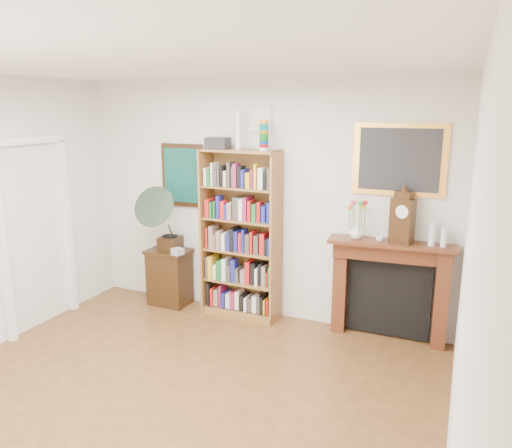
{
  "coord_description": "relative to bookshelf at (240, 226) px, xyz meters",
  "views": [
    {
      "loc": [
        2.2,
        -2.84,
        2.49
      ],
      "look_at": [
        0.32,
        1.6,
        1.35
      ],
      "focal_mm": 35.0,
      "sensor_mm": 36.0,
      "label": 1
    }
  ],
  "objects": [
    {
      "name": "room",
      "position": [
        0.18,
        -2.31,
        0.27
      ],
      "size": [
        4.51,
        5.01,
        2.81
      ],
      "color": "#4E3217",
      "rests_on": "ground"
    },
    {
      "name": "door_casing",
      "position": [
        -2.02,
        -1.11,
        0.14
      ],
      "size": [
        0.08,
        1.02,
        2.17
      ],
      "color": "white",
      "rests_on": "left_wall"
    },
    {
      "name": "teal_poster",
      "position": [
        -0.87,
        0.16,
        0.53
      ],
      "size": [
        0.58,
        0.04,
        0.78
      ],
      "color": "black",
      "rests_on": "back_wall"
    },
    {
      "name": "small_picture",
      "position": [
        0.18,
        0.16,
        1.23
      ],
      "size": [
        0.26,
        0.04,
        0.3
      ],
      "color": "white",
      "rests_on": "back_wall"
    },
    {
      "name": "gilt_painting",
      "position": [
        1.73,
        0.16,
        0.83
      ],
      "size": [
        0.95,
        0.04,
        0.75
      ],
      "color": "gold",
      "rests_on": "back_wall"
    },
    {
      "name": "bookshelf",
      "position": [
        0.0,
        0.0,
        0.0
      ],
      "size": [
        0.94,
        0.37,
        2.31
      ],
      "rotation": [
        0.0,
        0.0,
        -0.05
      ],
      "color": "brown",
      "rests_on": "floor"
    },
    {
      "name": "side_cabinet",
      "position": [
        -0.99,
        -0.03,
        -0.76
      ],
      "size": [
        0.54,
        0.4,
        0.72
      ],
      "primitive_type": "cube",
      "rotation": [
        0.0,
        0.0,
        -0.02
      ],
      "color": "black",
      "rests_on": "floor"
    },
    {
      "name": "fireplace",
      "position": [
        1.73,
        0.09,
        -0.48
      ],
      "size": [
        1.33,
        0.4,
        1.11
      ],
      "rotation": [
        0.0,
        0.0,
        0.07
      ],
      "color": "#4F2712",
      "rests_on": "floor"
    },
    {
      "name": "gramophone",
      "position": [
        -1.0,
        -0.1,
        0.07
      ],
      "size": [
        0.57,
        0.68,
        0.84
      ],
      "rotation": [
        0.0,
        0.0,
        0.1
      ],
      "color": "black",
      "rests_on": "side_cabinet"
    },
    {
      "name": "cd_stack",
      "position": [
        -0.77,
        -0.16,
        -0.36
      ],
      "size": [
        0.15,
        0.15,
        0.08
      ],
      "primitive_type": "cube",
      "rotation": [
        0.0,
        0.0,
        -0.32
      ],
      "color": "silver",
      "rests_on": "side_cabinet"
    },
    {
      "name": "mantel_clock",
      "position": [
        1.82,
        0.03,
        0.24
      ],
      "size": [
        0.26,
        0.2,
        0.54
      ],
      "rotation": [
        0.0,
        0.0,
        -0.36
      ],
      "color": "black",
      "rests_on": "fireplace"
    },
    {
      "name": "flower_vase",
      "position": [
        1.36,
        0.01,
        0.06
      ],
      "size": [
        0.17,
        0.17,
        0.15
      ],
      "primitive_type": "imported",
      "rotation": [
        0.0,
        0.0,
        0.16
      ],
      "color": "silver",
      "rests_on": "fireplace"
    },
    {
      "name": "teacup",
      "position": [
        1.61,
        -0.01,
        0.02
      ],
      "size": [
        0.09,
        0.09,
        0.07
      ],
      "primitive_type": "imported",
      "rotation": [
        0.0,
        0.0,
        -0.1
      ],
      "color": "silver",
      "rests_on": "fireplace"
    },
    {
      "name": "bottle_left",
      "position": [
        2.12,
        0.04,
        0.1
      ],
      "size": [
        0.07,
        0.07,
        0.24
      ],
      "primitive_type": "cylinder",
      "color": "silver",
      "rests_on": "fireplace"
    },
    {
      "name": "bottle_right",
      "position": [
        2.23,
        0.04,
        0.08
      ],
      "size": [
        0.06,
        0.06,
        0.2
      ],
      "primitive_type": "cylinder",
      "color": "silver",
      "rests_on": "fireplace"
    }
  ]
}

